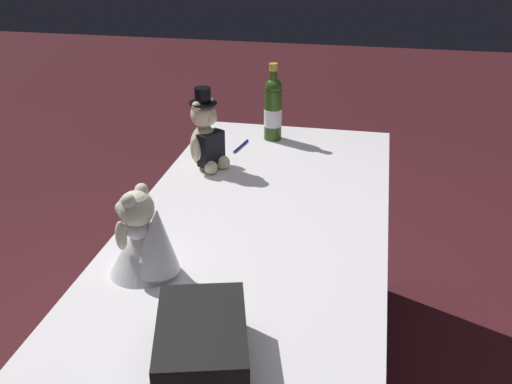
{
  "coord_description": "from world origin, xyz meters",
  "views": [
    {
      "loc": [
        -1.53,
        -0.31,
        1.59
      ],
      "look_at": [
        0.0,
        0.0,
        0.84
      ],
      "focal_mm": 42.71,
      "sensor_mm": 36.0,
      "label": 1
    }
  ],
  "objects": [
    {
      "name": "reception_table",
      "position": [
        0.0,
        0.0,
        0.37
      ],
      "size": [
        1.71,
        0.76,
        0.74
      ],
      "primitive_type": "cube",
      "color": "white",
      "rests_on": "ground_plane"
    },
    {
      "name": "gift_case_black",
      "position": [
        -0.62,
        -0.02,
        0.79
      ],
      "size": [
        0.31,
        0.24,
        0.11
      ],
      "color": "black",
      "rests_on": "reception_table"
    },
    {
      "name": "teddy_bear_bride",
      "position": [
        -0.31,
        0.22,
        0.84
      ],
      "size": [
        0.16,
        0.21,
        0.23
      ],
      "color": "white",
      "rests_on": "reception_table"
    },
    {
      "name": "signing_pen",
      "position": [
        0.58,
        0.18,
        0.74
      ],
      "size": [
        0.14,
        0.03,
        0.01
      ],
      "color": "navy",
      "rests_on": "reception_table"
    },
    {
      "name": "teddy_bear_groom",
      "position": [
        0.37,
        0.25,
        0.85
      ],
      "size": [
        0.14,
        0.14,
        0.29
      ],
      "color": "beige",
      "rests_on": "reception_table"
    },
    {
      "name": "champagne_bottle",
      "position": [
        0.7,
        0.07,
        0.87
      ],
      "size": [
        0.07,
        0.07,
        0.3
      ],
      "color": "#2C4D17",
      "rests_on": "reception_table"
    }
  ]
}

